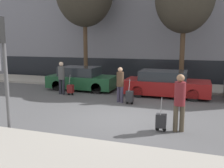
# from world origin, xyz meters

# --- Properties ---
(ground_plane) EXTENTS (80.00, 80.00, 0.00)m
(ground_plane) POSITION_xyz_m (0.00, 0.00, 0.00)
(ground_plane) COLOR #4C4C4F
(sidewalk_near) EXTENTS (28.00, 2.50, 0.12)m
(sidewalk_near) POSITION_xyz_m (0.00, -3.75, 0.06)
(sidewalk_near) COLOR gray
(sidewalk_near) RESTS_ON ground_plane
(sidewalk_far) EXTENTS (28.00, 3.00, 0.12)m
(sidewalk_far) POSITION_xyz_m (0.00, 7.00, 0.06)
(sidewalk_far) COLOR gray
(sidewalk_far) RESTS_ON ground_plane
(parked_car_0) EXTENTS (3.98, 1.81, 1.37)m
(parked_car_0) POSITION_xyz_m (-3.90, 4.67, 0.64)
(parked_car_0) COLOR #194728
(parked_car_0) RESTS_ON ground_plane
(parked_car_1) EXTENTS (4.35, 1.86, 1.33)m
(parked_car_1) POSITION_xyz_m (1.03, 4.49, 0.63)
(parked_car_1) COLOR maroon
(parked_car_1) RESTS_ON ground_plane
(pedestrian_left) EXTENTS (0.35, 0.34, 1.77)m
(pedestrian_left) POSITION_xyz_m (-4.35, 3.11, 1.01)
(pedestrian_left) COLOR #23232D
(pedestrian_left) RESTS_ON ground_plane
(trolley_left) EXTENTS (0.34, 0.29, 1.10)m
(trolley_left) POSITION_xyz_m (-3.80, 3.06, 0.34)
(trolley_left) COLOR maroon
(trolley_left) RESTS_ON ground_plane
(pedestrian_center) EXTENTS (0.34, 0.34, 1.66)m
(pedestrian_center) POSITION_xyz_m (-0.81, 2.33, 0.94)
(pedestrian_center) COLOR #383347
(pedestrian_center) RESTS_ON ground_plane
(trolley_center) EXTENTS (0.34, 0.29, 1.16)m
(trolley_center) POSITION_xyz_m (-0.30, 2.13, 0.37)
(trolley_center) COLOR #262628
(trolley_center) RESTS_ON ground_plane
(pedestrian_right) EXTENTS (0.34, 0.34, 1.83)m
(pedestrian_right) POSITION_xyz_m (2.07, -0.79, 1.05)
(pedestrian_right) COLOR #4C4233
(pedestrian_right) RESTS_ON ground_plane
(trolley_right) EXTENTS (0.34, 0.29, 1.10)m
(trolley_right) POSITION_xyz_m (1.54, -0.93, 0.34)
(trolley_right) COLOR #262628
(trolley_right) RESTS_ON ground_plane
(traffic_light) EXTENTS (0.28, 0.47, 3.56)m
(traffic_light) POSITION_xyz_m (-3.22, -2.36, 2.54)
(traffic_light) COLOR #515154
(traffic_light) RESTS_ON ground_plane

